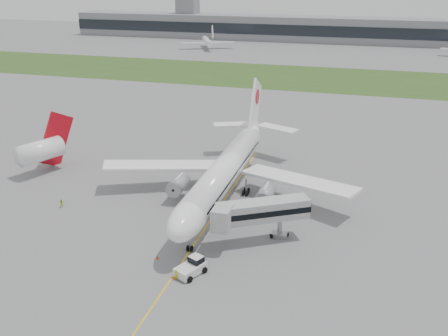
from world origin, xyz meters
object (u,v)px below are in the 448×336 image
(airliner, at_px, (226,169))
(jet_bridge, at_px, (257,212))
(ground_crew_near, at_px, (177,275))
(pushback_tug, at_px, (192,267))
(neighbor_aircraft, at_px, (42,149))

(airliner, xyz_separation_m, jet_bridge, (8.99, -14.54, -0.48))
(airliner, bearing_deg, ground_crew_near, -88.25)
(jet_bridge, height_order, ground_crew_near, jet_bridge)
(jet_bridge, xyz_separation_m, ground_crew_near, (-8.16, -12.86, -4.39))
(airliner, bearing_deg, pushback_tug, -84.86)
(neighbor_aircraft, bearing_deg, jet_bridge, 4.16)
(jet_bridge, xyz_separation_m, neighbor_aircraft, (-48.68, 16.18, -0.28))
(airliner, relative_size, pushback_tug, 10.77)
(jet_bridge, bearing_deg, ground_crew_near, -153.08)
(ground_crew_near, distance_m, neighbor_aircraft, 50.02)
(ground_crew_near, xyz_separation_m, neighbor_aircraft, (-40.52, 29.04, 4.11))
(pushback_tug, relative_size, neighbor_aircraft, 0.33)
(ground_crew_near, bearing_deg, jet_bridge, -142.30)
(neighbor_aircraft, bearing_deg, pushback_tug, -10.09)
(neighbor_aircraft, bearing_deg, airliner, 20.17)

